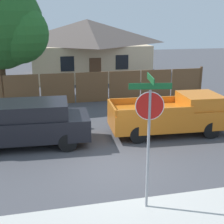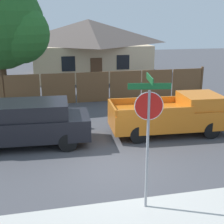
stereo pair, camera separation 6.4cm
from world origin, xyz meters
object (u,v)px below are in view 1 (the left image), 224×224
at_px(red_suv, 28,122).
at_px(oak_tree, 2,26).
at_px(house, 87,47).
at_px(orange_pickup, 173,115).
at_px(stop_sign, 149,120).

bearing_deg(red_suv, oak_tree, 103.86).
height_order(house, red_suv, house).
bearing_deg(oak_tree, orange_pickup, -44.51).
xyz_separation_m(red_suv, stop_sign, (3.11, -5.06, 1.46)).
height_order(red_suv, stop_sign, stop_sign).
xyz_separation_m(house, stop_sign, (-1.54, -20.08, -0.08)).
xyz_separation_m(red_suv, orange_pickup, (6.03, -0.01, -0.10)).
distance_m(red_suv, orange_pickup, 6.03).
xyz_separation_m(house, red_suv, (-4.66, -15.02, -1.54)).
bearing_deg(oak_tree, red_suv, -79.35).
relative_size(red_suv, stop_sign, 1.36).
distance_m(house, orange_pickup, 15.19).
xyz_separation_m(house, orange_pickup, (1.38, -15.04, -1.65)).
bearing_deg(house, orange_pickup, -84.76).
bearing_deg(oak_tree, house, 52.20).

